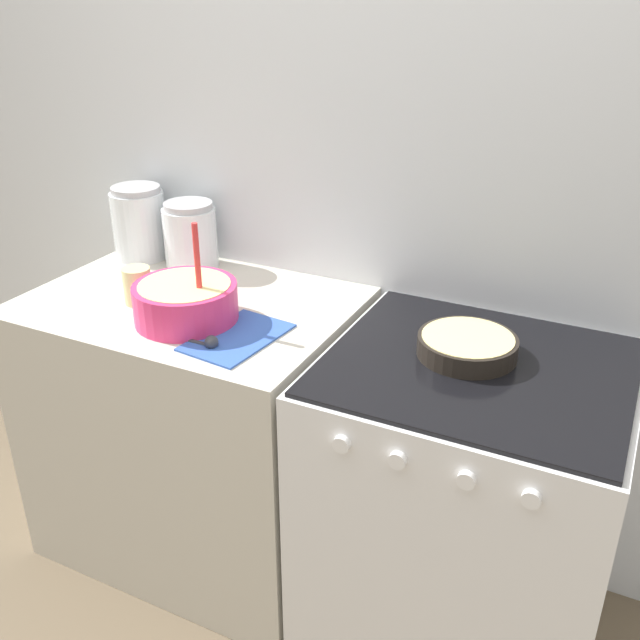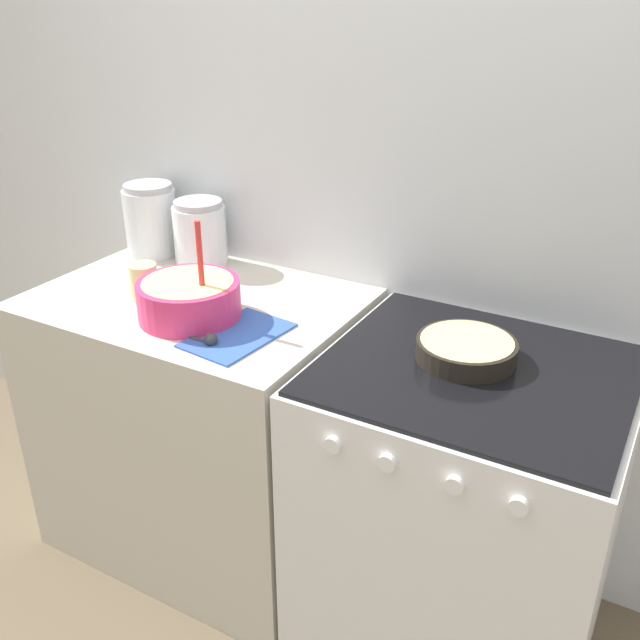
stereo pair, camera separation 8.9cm
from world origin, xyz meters
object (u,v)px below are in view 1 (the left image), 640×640
object	(u,v)px
mixing_bowl	(186,300)
storage_jar_left	(140,227)
stove	(463,506)
baking_pan	(467,345)
storage_jar_middle	(191,240)
tin_can	(137,286)

from	to	relation	value
mixing_bowl	storage_jar_left	world-z (taller)	mixing_bowl
stove	baking_pan	bearing A→B (deg)	141.15
stove	storage_jar_middle	size ratio (longest dim) A/B	4.12
storage_jar_middle	tin_can	xyz separation A→B (m)	(0.03, -0.31, -0.04)
stove	baking_pan	world-z (taller)	baking_pan
stove	baking_pan	size ratio (longest dim) A/B	3.56
storage_jar_left	mixing_bowl	bearing A→B (deg)	-38.52
mixing_bowl	storage_jar_middle	world-z (taller)	mixing_bowl
baking_pan	tin_can	xyz separation A→B (m)	(-0.95, -0.11, 0.03)
stove	mixing_bowl	size ratio (longest dim) A/B	3.08
stove	storage_jar_middle	bearing A→B (deg)	167.10
mixing_bowl	storage_jar_left	xyz separation A→B (m)	(-0.43, 0.35, 0.04)
mixing_bowl	baking_pan	distance (m)	0.77
tin_can	storage_jar_left	bearing A→B (deg)	127.45
storage_jar_left	tin_can	bearing A→B (deg)	-52.55
mixing_bowl	tin_can	bearing A→B (deg)	169.58
storage_jar_left	stove	bearing A→B (deg)	-10.78
storage_jar_middle	baking_pan	bearing A→B (deg)	-11.61
baking_pan	tin_can	bearing A→B (deg)	-173.50
storage_jar_left	storage_jar_middle	distance (m)	0.21
mixing_bowl	storage_jar_middle	xyz separation A→B (m)	(-0.23, 0.35, 0.03)
storage_jar_left	storage_jar_middle	bearing A→B (deg)	0.00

